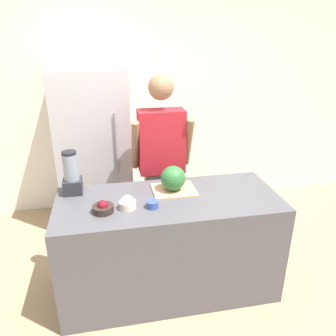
% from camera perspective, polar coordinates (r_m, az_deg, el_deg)
% --- Properties ---
extents(ground_plane, '(14.00, 14.00, 0.00)m').
position_cam_1_polar(ground_plane, '(2.89, 1.71, -24.66)').
color(ground_plane, tan).
extents(wall_back, '(8.00, 0.06, 2.60)m').
position_cam_1_polar(wall_back, '(4.09, -4.52, 11.03)').
color(wall_back, white).
rests_on(wall_back, ground_plane).
extents(counter_island, '(1.80, 0.75, 0.89)m').
position_cam_1_polar(counter_island, '(2.87, 0.15, -13.18)').
color(counter_island, '#4C4C51').
rests_on(counter_island, ground_plane).
extents(refrigerator, '(0.78, 0.72, 1.78)m').
position_cam_1_polar(refrigerator, '(3.80, -12.63, 3.19)').
color(refrigerator, '#B7B7BC').
rests_on(refrigerator, ground_plane).
extents(person, '(0.57, 0.28, 1.78)m').
position_cam_1_polar(person, '(3.20, -1.13, 0.57)').
color(person, gray).
rests_on(person, ground_plane).
extents(cutting_board, '(0.36, 0.29, 0.01)m').
position_cam_1_polar(cutting_board, '(2.75, 1.03, -3.84)').
color(cutting_board, tan).
rests_on(cutting_board, counter_island).
extents(watermelon, '(0.21, 0.21, 0.21)m').
position_cam_1_polar(watermelon, '(2.70, 0.89, -1.79)').
color(watermelon, '#2D6B33').
rests_on(watermelon, cutting_board).
extents(bowl_cherries, '(0.16, 0.16, 0.09)m').
position_cam_1_polar(bowl_cherries, '(2.48, -11.25, -6.81)').
color(bowl_cherries, '#2D231E').
rests_on(bowl_cherries, counter_island).
extents(bowl_cream, '(0.13, 0.13, 0.11)m').
position_cam_1_polar(bowl_cream, '(2.49, -7.07, -6.08)').
color(bowl_cream, beige).
rests_on(bowl_cream, counter_island).
extents(bowl_small_blue, '(0.09, 0.09, 0.05)m').
position_cam_1_polar(bowl_small_blue, '(2.49, -2.74, -6.33)').
color(bowl_small_blue, '#334C9E').
rests_on(bowl_small_blue, counter_island).
extents(blender, '(0.15, 0.15, 0.36)m').
position_cam_1_polar(blender, '(2.77, -16.46, -1.13)').
color(blender, '#28282D').
rests_on(blender, counter_island).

